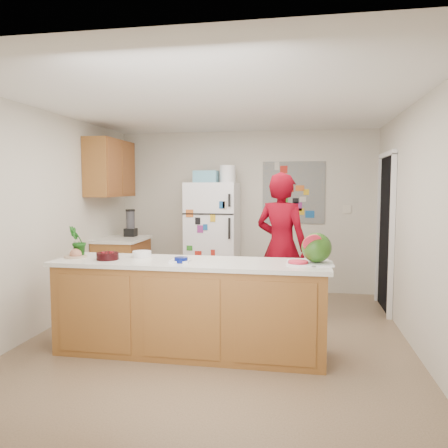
% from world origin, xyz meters
% --- Properties ---
extents(floor, '(4.00, 4.50, 0.02)m').
position_xyz_m(floor, '(0.00, 0.00, -0.01)').
color(floor, brown).
rests_on(floor, ground).
extents(wall_back, '(4.00, 0.02, 2.50)m').
position_xyz_m(wall_back, '(0.00, 2.26, 1.25)').
color(wall_back, beige).
rests_on(wall_back, ground).
extents(wall_left, '(0.02, 4.50, 2.50)m').
position_xyz_m(wall_left, '(-2.01, 0.00, 1.25)').
color(wall_left, beige).
rests_on(wall_left, ground).
extents(wall_right, '(0.02, 4.50, 2.50)m').
position_xyz_m(wall_right, '(2.01, 0.00, 1.25)').
color(wall_right, beige).
rests_on(wall_right, ground).
extents(ceiling, '(4.00, 4.50, 0.02)m').
position_xyz_m(ceiling, '(0.00, 0.00, 2.51)').
color(ceiling, white).
rests_on(ceiling, wall_back).
extents(doorway, '(0.03, 0.85, 2.04)m').
position_xyz_m(doorway, '(1.99, 1.45, 1.02)').
color(doorway, black).
rests_on(doorway, ground).
extents(peninsula_base, '(2.60, 0.62, 0.88)m').
position_xyz_m(peninsula_base, '(-0.20, -0.50, 0.44)').
color(peninsula_base, brown).
rests_on(peninsula_base, floor).
extents(peninsula_top, '(2.68, 0.70, 0.04)m').
position_xyz_m(peninsula_top, '(-0.20, -0.50, 0.90)').
color(peninsula_top, silver).
rests_on(peninsula_top, peninsula_base).
extents(side_counter_base, '(0.60, 0.80, 0.86)m').
position_xyz_m(side_counter_base, '(-1.69, 1.35, 0.43)').
color(side_counter_base, brown).
rests_on(side_counter_base, floor).
extents(side_counter_top, '(0.64, 0.84, 0.04)m').
position_xyz_m(side_counter_top, '(-1.69, 1.35, 0.88)').
color(side_counter_top, silver).
rests_on(side_counter_top, side_counter_base).
extents(upper_cabinets, '(0.35, 1.00, 0.80)m').
position_xyz_m(upper_cabinets, '(-1.82, 1.30, 1.90)').
color(upper_cabinets, brown).
rests_on(upper_cabinets, wall_left).
extents(refrigerator, '(0.75, 0.70, 1.70)m').
position_xyz_m(refrigerator, '(-0.45, 1.88, 0.85)').
color(refrigerator, silver).
rests_on(refrigerator, floor).
extents(fridge_top_bin, '(0.35, 0.28, 0.18)m').
position_xyz_m(fridge_top_bin, '(-0.55, 1.88, 1.79)').
color(fridge_top_bin, '#5999B2').
rests_on(fridge_top_bin, refrigerator).
extents(photo_collage, '(0.95, 0.01, 0.95)m').
position_xyz_m(photo_collage, '(0.75, 2.24, 1.55)').
color(photo_collage, slate).
rests_on(photo_collage, wall_back).
extents(person, '(0.78, 0.65, 1.81)m').
position_xyz_m(person, '(0.63, 0.75, 0.91)').
color(person, '#62010C').
rests_on(person, floor).
extents(blender_appliance, '(0.13, 0.13, 0.38)m').
position_xyz_m(blender_appliance, '(-1.64, 1.57, 1.09)').
color(blender_appliance, black).
rests_on(blender_appliance, side_counter_top).
extents(cutting_board, '(0.43, 0.33, 0.01)m').
position_xyz_m(cutting_board, '(0.95, -0.47, 0.93)').
color(cutting_board, white).
rests_on(cutting_board, peninsula_top).
extents(watermelon, '(0.28, 0.28, 0.28)m').
position_xyz_m(watermelon, '(1.01, -0.45, 1.07)').
color(watermelon, '#315717').
rests_on(watermelon, cutting_board).
extents(watermelon_slice, '(0.18, 0.18, 0.02)m').
position_xyz_m(watermelon_slice, '(0.84, -0.52, 0.94)').
color(watermelon_slice, red).
rests_on(watermelon_slice, cutting_board).
extents(cherry_bowl, '(0.23, 0.23, 0.07)m').
position_xyz_m(cherry_bowl, '(-1.02, -0.57, 0.96)').
color(cherry_bowl, black).
rests_on(cherry_bowl, peninsula_top).
extents(white_bowl, '(0.24, 0.24, 0.06)m').
position_xyz_m(white_bowl, '(-0.74, -0.35, 0.95)').
color(white_bowl, white).
rests_on(white_bowl, peninsula_top).
extents(cobalt_bowl, '(0.14, 0.14, 0.05)m').
position_xyz_m(cobalt_bowl, '(-0.26, -0.61, 0.95)').
color(cobalt_bowl, '#040E5B').
rests_on(cobalt_bowl, peninsula_top).
extents(plate, '(0.25, 0.25, 0.02)m').
position_xyz_m(plate, '(-1.40, -0.49, 0.93)').
color(plate, '#BDB292').
rests_on(plate, peninsula_top).
extents(paper_towel, '(0.19, 0.17, 0.02)m').
position_xyz_m(paper_towel, '(-0.27, -0.58, 0.93)').
color(paper_towel, white).
rests_on(paper_towel, peninsula_top).
extents(keys, '(0.09, 0.06, 0.01)m').
position_xyz_m(keys, '(1.00, -0.61, 0.93)').
color(keys, gray).
rests_on(keys, peninsula_top).
extents(potted_plant, '(0.21, 0.22, 0.32)m').
position_xyz_m(potted_plant, '(-1.40, -0.45, 1.08)').
color(potted_plant, '#123A0F').
rests_on(potted_plant, peninsula_top).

